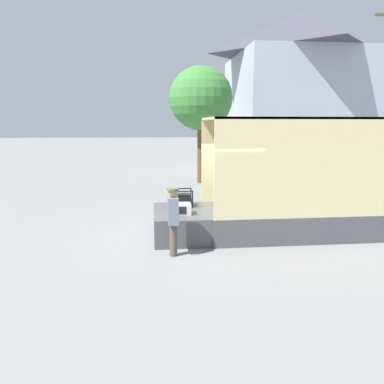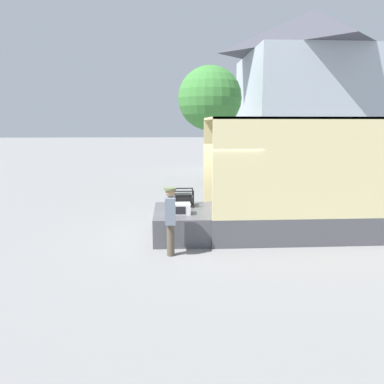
# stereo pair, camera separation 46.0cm
# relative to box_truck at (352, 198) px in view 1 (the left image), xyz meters

# --- Properties ---
(ground_plane) EXTENTS (160.00, 160.00, 0.00)m
(ground_plane) POSITION_rel_box_truck_xyz_m (-4.27, -0.00, -0.97)
(ground_plane) COLOR gray
(box_truck) EXTENTS (7.15, 2.39, 3.27)m
(box_truck) POSITION_rel_box_truck_xyz_m (0.00, 0.00, 0.00)
(box_truck) COLOR white
(box_truck) RESTS_ON ground
(tailgate_deck) EXTENTS (1.48, 2.27, 0.73)m
(tailgate_deck) POSITION_rel_box_truck_xyz_m (-5.00, -0.00, -0.60)
(tailgate_deck) COLOR #4C4C51
(tailgate_deck) RESTS_ON ground
(microwave) EXTENTS (0.47, 0.40, 0.29)m
(microwave) POSITION_rel_box_truck_xyz_m (-5.00, -0.43, -0.09)
(microwave) COLOR white
(microwave) RESTS_ON tailgate_deck
(portable_generator) EXTENTS (0.63, 0.52, 0.50)m
(portable_generator) POSITION_rel_box_truck_xyz_m (-4.91, 0.53, -0.04)
(portable_generator) COLOR black
(portable_generator) RESTS_ON tailgate_deck
(worker_person) EXTENTS (0.29, 0.44, 1.64)m
(worker_person) POSITION_rel_box_truck_xyz_m (-5.29, -1.59, 0.04)
(worker_person) COLOR brown
(worker_person) RESTS_ON ground
(house_backdrop) EXTENTS (8.10, 7.95, 9.72)m
(house_backdrop) POSITION_rel_box_truck_xyz_m (3.27, 12.86, 3.99)
(house_backdrop) COLOR #A8B2BC
(house_backdrop) RESTS_ON ground
(utility_pole) EXTENTS (1.80, 0.28, 9.36)m
(utility_pole) POSITION_rel_box_truck_xyz_m (6.92, 9.75, 3.88)
(utility_pole) COLOR brown
(utility_pole) RESTS_ON ground
(street_tree) EXTENTS (3.27, 3.27, 6.03)m
(street_tree) POSITION_rel_box_truck_xyz_m (-3.20, 9.56, 3.40)
(street_tree) COLOR brown
(street_tree) RESTS_ON ground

